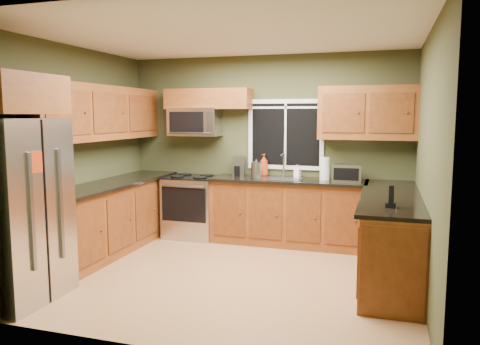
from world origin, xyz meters
The scene contains 28 objects.
floor centered at (0.00, 0.00, 0.00)m, with size 4.20×4.20×0.00m, color #A9764A.
ceiling centered at (0.00, 0.00, 2.70)m, with size 4.20×4.20×0.00m, color white.
back_wall centered at (0.00, 1.80, 1.35)m, with size 4.20×4.20×0.00m, color #3B3F22.
front_wall centered at (0.00, -1.80, 1.35)m, with size 4.20×4.20×0.00m, color #3B3F22.
left_wall centered at (-2.10, 0.00, 1.35)m, with size 3.60×3.60×0.00m, color #3B3F22.
right_wall centered at (2.10, 0.00, 1.35)m, with size 3.60×3.60×0.00m, color #3B3F22.
window centered at (0.30, 1.78, 1.55)m, with size 1.12×0.03×1.02m.
base_cabinets_left centered at (-1.80, 0.48, 0.45)m, with size 0.60×2.65×0.90m, color brown.
countertop_left centered at (-1.78, 0.48, 0.92)m, with size 0.65×2.65×0.04m, color black.
base_cabinets_back centered at (0.42, 1.50, 0.45)m, with size 2.17×0.60×0.90m, color brown.
countertop_back centered at (0.42, 1.48, 0.92)m, with size 2.17×0.65×0.04m, color black.
base_cabinets_peninsula centered at (1.80, 0.54, 0.45)m, with size 0.60×2.52×0.90m.
countertop_peninsula centered at (1.78, 0.55, 0.92)m, with size 0.65×2.50×0.04m, color black.
upper_cabinets_left centered at (-1.94, 0.48, 1.86)m, with size 0.33×2.65×0.72m, color brown.
upper_cabinets_back_left centered at (-0.85, 1.64, 2.07)m, with size 1.30×0.33×0.30m, color brown.
upper_cabinets_back_right centered at (1.45, 1.64, 1.86)m, with size 1.30×0.33×0.72m, color brown.
upper_cabinet_over_fridge centered at (-1.74, -1.30, 2.03)m, with size 0.72×0.90×0.38m, color brown.
refrigerator centered at (-1.74, -1.30, 0.90)m, with size 0.74×0.90×1.80m.
range centered at (-1.05, 1.47, 0.47)m, with size 0.76×0.69×0.94m.
microwave centered at (-1.05, 1.61, 1.73)m, with size 0.76×0.41×0.42m.
sink centered at (0.30, 1.49, 0.95)m, with size 0.60×0.42×0.36m.
toaster_oven centered at (1.22, 1.43, 1.06)m, with size 0.39×0.30×0.24m.
coffee_maker centered at (-0.37, 1.64, 1.07)m, with size 0.21×0.26×0.28m.
kettle centered at (-0.05, 1.45, 1.07)m, with size 0.20×0.20×0.28m.
paper_towel_roll centered at (0.90, 1.55, 1.09)m, with size 0.14×0.14×0.34m.
soap_bottle_a centered at (0.00, 1.70, 1.10)m, with size 0.13×0.13×0.33m, color #BF3712.
soap_bottle_b centered at (0.50, 1.67, 1.03)m, with size 0.08×0.08×0.18m, color white.
cordless_phone centered at (1.77, -0.24, 1.00)m, with size 0.11×0.11×0.21m.
Camera 1 is at (1.70, -4.93, 1.83)m, focal length 35.00 mm.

